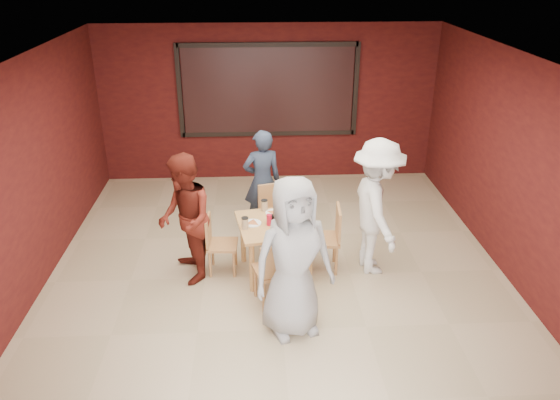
{
  "coord_description": "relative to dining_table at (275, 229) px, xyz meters",
  "views": [
    {
      "loc": [
        -0.28,
        -6.11,
        3.91
      ],
      "look_at": [
        0.04,
        0.1,
        1.06
      ],
      "focal_mm": 35.0,
      "sensor_mm": 36.0,
      "label": 1
    }
  ],
  "objects": [
    {
      "name": "chair_front",
      "position": [
        -0.03,
        -0.74,
        -0.14
      ],
      "size": [
        0.53,
        0.53,
        0.89
      ],
      "color": "#B67C47",
      "rests_on": "floor"
    },
    {
      "name": "chair_right",
      "position": [
        0.71,
        0.06,
        -0.14
      ],
      "size": [
        0.46,
        0.46,
        0.9
      ],
      "color": "#B67C47",
      "rests_on": "floor"
    },
    {
      "name": "floor",
      "position": [
        0.03,
        -0.1,
        -0.65
      ],
      "size": [
        7.0,
        7.0,
        0.0
      ],
      "primitive_type": "plane",
      "color": "tan",
      "rests_on": "ground"
    },
    {
      "name": "diner_right",
      "position": [
        1.31,
        0.03,
        0.26
      ],
      "size": [
        0.78,
        1.23,
        1.82
      ],
      "primitive_type": "imported",
      "rotation": [
        0.0,
        0.0,
        1.66
      ],
      "color": "white",
      "rests_on": "floor"
    },
    {
      "name": "chair_left",
      "position": [
        -0.76,
        0.07,
        -0.19
      ],
      "size": [
        0.4,
        0.4,
        0.8
      ],
      "color": "#B67C47",
      "rests_on": "floor"
    },
    {
      "name": "diner_front",
      "position": [
        0.14,
        -1.2,
        0.28
      ],
      "size": [
        1.04,
        0.84,
        1.85
      ],
      "primitive_type": "imported",
      "rotation": [
        0.0,
        0.0,
        0.32
      ],
      "color": "#9D9D9D",
      "rests_on": "floor"
    },
    {
      "name": "window_blinds",
      "position": [
        0.03,
        3.35,
        1.0
      ],
      "size": [
        3.0,
        0.02,
        1.5
      ],
      "primitive_type": "cube",
      "color": "black"
    },
    {
      "name": "diner_back",
      "position": [
        -0.14,
        1.28,
        0.14
      ],
      "size": [
        0.64,
        0.49,
        1.57
      ],
      "primitive_type": "imported",
      "rotation": [
        0.0,
        0.0,
        3.36
      ],
      "color": "#2C384F",
      "rests_on": "floor"
    },
    {
      "name": "diner_left",
      "position": [
        -1.13,
        -0.06,
        0.2
      ],
      "size": [
        0.84,
        0.96,
        1.69
      ],
      "primitive_type": "imported",
      "rotation": [
        0.0,
        0.0,
        -1.3
      ],
      "color": "#601B12",
      "rests_on": "floor"
    },
    {
      "name": "chair_back",
      "position": [
        0.04,
        0.75,
        -0.13
      ],
      "size": [
        0.54,
        0.54,
        0.92
      ],
      "color": "#B67C47",
      "rests_on": "floor"
    },
    {
      "name": "dining_table",
      "position": [
        0.0,
        0.0,
        0.0
      ],
      "size": [
        1.06,
        1.06,
        0.88
      ],
      "color": "tan",
      "rests_on": "floor"
    }
  ]
}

